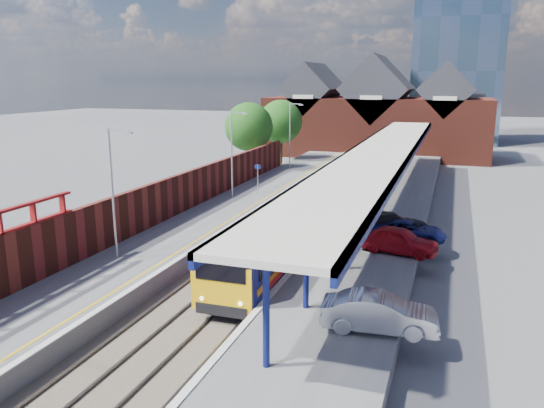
{
  "coord_description": "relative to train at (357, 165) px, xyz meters",
  "views": [
    {
      "loc": [
        10.44,
        -17.23,
        10.45
      ],
      "look_at": [
        -0.39,
        14.28,
        2.6
      ],
      "focal_mm": 35.0,
      "sensor_mm": 36.0,
      "label": 1
    }
  ],
  "objects": [
    {
      "name": "parked_car_blue",
      "position": [
        6.82,
        -20.46,
        -0.52
      ],
      "size": [
        4.42,
        2.22,
        1.2
      ],
      "primitive_type": "imported",
      "rotation": [
        0.0,
        0.0,
        1.52
      ],
      "color": "navy",
      "rests_on": "right_platform"
    },
    {
      "name": "right_platform",
      "position": [
        4.51,
        -14.88,
        -1.62
      ],
      "size": [
        6.0,
        76.0,
        1.0
      ],
      "primitive_type": "cube",
      "color": "#565659",
      "rests_on": "ground"
    },
    {
      "name": "station_building",
      "position": [
        -1.49,
        23.12,
        3.33
      ],
      "size": [
        30.0,
        12.12,
        13.78
      ],
      "color": "#5B2218",
      "rests_on": "ground"
    },
    {
      "name": "canopy",
      "position": [
        3.99,
        -12.93,
        3.13
      ],
      "size": [
        4.5,
        52.0,
        4.48
      ],
      "color": "navy",
      "rests_on": "right_platform"
    },
    {
      "name": "train",
      "position": [
        0.0,
        0.0,
        0.0
      ],
      "size": [
        2.97,
        65.93,
        3.45
      ],
      "color": "#0C0F55",
      "rests_on": "ground"
    },
    {
      "name": "brick_wall",
      "position": [
        -9.59,
        -21.34,
        0.33
      ],
      "size": [
        0.35,
        50.0,
        3.86
      ],
      "color": "#5B2218",
      "rests_on": "left_platform"
    },
    {
      "name": "lamp_post_b",
      "position": [
        -7.86,
        -28.88,
        2.87
      ],
      "size": [
        1.48,
        0.18,
        7.0
      ],
      "color": "#A5A8AA",
      "rests_on": "left_platform"
    },
    {
      "name": "lamp_post_d",
      "position": [
        -7.86,
        3.12,
        2.87
      ],
      "size": [
        1.48,
        0.18,
        7.0
      ],
      "color": "#A5A8AA",
      "rests_on": "left_platform"
    },
    {
      "name": "platform_sign",
      "position": [
        -6.49,
        -10.88,
        0.57
      ],
      "size": [
        0.55,
        0.08,
        2.5
      ],
      "color": "#A5A8AA",
      "rests_on": "left_platform"
    },
    {
      "name": "lamp_post_c",
      "position": [
        -7.86,
        -12.88,
        2.87
      ],
      "size": [
        1.48,
        0.18,
        7.0
      ],
      "color": "#A5A8AA",
      "rests_on": "left_platform"
    },
    {
      "name": "coping_left",
      "position": [
        -4.64,
        -14.88,
        -1.1
      ],
      "size": [
        0.3,
        76.0,
        0.05
      ],
      "primitive_type": "cube",
      "color": "silver",
      "rests_on": "left_platform"
    },
    {
      "name": "tree_near",
      "position": [
        -11.84,
        1.03,
        3.23
      ],
      "size": [
        5.2,
        5.2,
        8.1
      ],
      "color": "#382314",
      "rests_on": "ground"
    },
    {
      "name": "parked_car_silver",
      "position": [
        6.73,
        -32.99,
        -0.39
      ],
      "size": [
        4.57,
        1.99,
        1.46
      ],
      "primitive_type": "imported",
      "rotation": [
        0.0,
        0.0,
        1.67
      ],
      "color": "silver",
      "rests_on": "right_platform"
    },
    {
      "name": "rails",
      "position": [
        -1.49,
        -14.88,
        -2.0
      ],
      "size": [
        4.51,
        76.0,
        0.14
      ],
      "color": "slate",
      "rests_on": "ground"
    },
    {
      "name": "left_platform",
      "position": [
        -6.99,
        -14.88,
        -1.62
      ],
      "size": [
        5.0,
        76.0,
        1.0
      ],
      "primitive_type": "cube",
      "color": "#565659",
      "rests_on": "ground"
    },
    {
      "name": "parked_car_red",
      "position": [
        6.45,
        -23.12,
        -0.38
      ],
      "size": [
        4.6,
        2.51,
        1.48
      ],
      "primitive_type": "imported",
      "rotation": [
        0.0,
        0.0,
        1.39
      ],
      "color": "#AE0E18",
      "rests_on": "right_platform"
    },
    {
      "name": "coping_right",
      "position": [
        1.66,
        -14.88,
        -1.1
      ],
      "size": [
        0.3,
        76.0,
        0.05
      ],
      "primitive_type": "cube",
      "color": "silver",
      "rests_on": "right_platform"
    },
    {
      "name": "ballast_bed",
      "position": [
        -1.49,
        -14.88,
        -2.09
      ],
      "size": [
        6.0,
        76.0,
        0.06
      ],
      "primitive_type": "cube",
      "color": "#473D33",
      "rests_on": "ground"
    },
    {
      "name": "tree_far",
      "position": [
        -10.84,
        9.03,
        3.23
      ],
      "size": [
        5.2,
        5.2,
        8.1
      ],
      "color": "#382314",
      "rests_on": "ground"
    },
    {
      "name": "ground",
      "position": [
        -1.49,
        -4.88,
        -2.12
      ],
      "size": [
        240.0,
        240.0,
        0.0
      ],
      "primitive_type": "plane",
      "color": "#5B5B5E",
      "rests_on": "ground"
    },
    {
      "name": "yellow_line",
      "position": [
        -5.24,
        -14.88,
        -1.12
      ],
      "size": [
        0.14,
        76.0,
        0.01
      ],
      "primitive_type": "cube",
      "color": "yellow",
      "rests_on": "left_platform"
    },
    {
      "name": "parked_car_dark",
      "position": [
        5.58,
        -19.6,
        -0.42
      ],
      "size": [
        5.23,
        3.74,
        1.41
      ],
      "primitive_type": "imported",
      "rotation": [
        0.0,
        0.0,
        1.98
      ],
      "color": "black",
      "rests_on": "right_platform"
    },
    {
      "name": "glass_tower",
      "position": [
        8.51,
        45.12,
        18.08
      ],
      "size": [
        14.2,
        14.2,
        40.3
      ],
      "color": "slate",
      "rests_on": "ground"
    }
  ]
}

